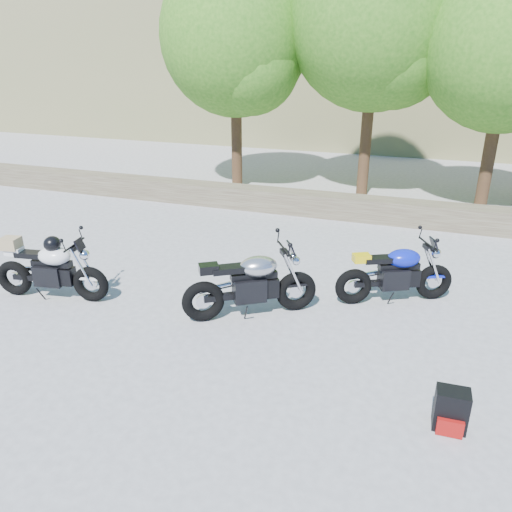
# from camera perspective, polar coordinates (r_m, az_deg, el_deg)

# --- Properties ---
(ground) EXTENTS (90.00, 90.00, 0.00)m
(ground) POSITION_cam_1_polar(r_m,az_deg,el_deg) (6.66, -4.51, -8.88)
(ground) COLOR gray
(ground) RESTS_ON ground
(stone_wall) EXTENTS (22.00, 0.55, 0.50)m
(stone_wall) POSITION_cam_1_polar(r_m,az_deg,el_deg) (11.40, 6.54, 5.95)
(stone_wall) COLOR brown
(stone_wall) RESTS_ON ground
(tree_decid_left) EXTENTS (3.67, 3.67, 5.62)m
(tree_decid_left) POSITION_cam_1_polar(r_m,az_deg,el_deg) (13.21, -2.03, 23.18)
(tree_decid_left) COLOR #382314
(tree_decid_left) RESTS_ON ground
(tree_decid_mid) EXTENTS (4.08, 4.08, 6.24)m
(tree_decid_mid) POSITION_cam_1_polar(r_m,az_deg,el_deg) (12.82, 13.97, 24.44)
(tree_decid_mid) COLOR #382314
(tree_decid_mid) RESTS_ON ground
(silver_bike) EXTENTS (1.69, 1.17, 0.96)m
(silver_bike) POSITION_cam_1_polar(r_m,az_deg,el_deg) (6.88, -0.52, -3.30)
(silver_bike) COLOR black
(silver_bike) RESTS_ON ground
(white_bike) EXTENTS (1.78, 0.58, 0.99)m
(white_bike) POSITION_cam_1_polar(r_m,az_deg,el_deg) (7.96, -22.54, -1.28)
(white_bike) COLOR black
(white_bike) RESTS_ON ground
(blue_bike) EXTENTS (1.65, 0.91, 0.89)m
(blue_bike) POSITION_cam_1_polar(r_m,az_deg,el_deg) (7.56, 15.70, -2.00)
(blue_bike) COLOR black
(blue_bike) RESTS_ON ground
(backpack) EXTENTS (0.32, 0.28, 0.43)m
(backpack) POSITION_cam_1_polar(r_m,az_deg,el_deg) (5.43, 21.39, -16.11)
(backpack) COLOR black
(backpack) RESTS_ON ground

